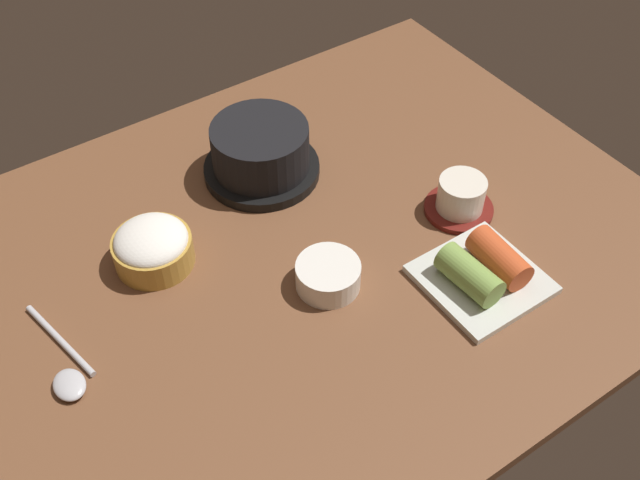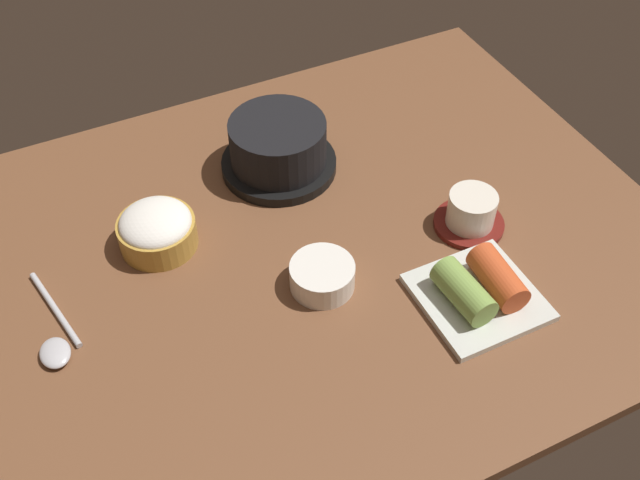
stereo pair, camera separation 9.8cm
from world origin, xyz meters
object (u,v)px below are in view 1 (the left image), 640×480
object	(u,v)px
tea_cup_with_saucer	(461,198)
spoon	(67,371)
rice_bowl	(152,246)
banchan_cup_center	(328,275)
kimchi_plate	(483,272)
stone_pot	(261,152)

from	to	relation	value
tea_cup_with_saucer	spoon	size ratio (longest dim) A/B	0.60
rice_bowl	spoon	bearing A→B (deg)	-147.81
tea_cup_with_saucer	banchan_cup_center	size ratio (longest dim) A/B	1.16
tea_cup_with_saucer	kimchi_plate	bearing A→B (deg)	-118.75
stone_pot	tea_cup_with_saucer	distance (cm)	29.30
spoon	rice_bowl	bearing A→B (deg)	32.19
tea_cup_with_saucer	spoon	distance (cm)	56.03
tea_cup_with_saucer	stone_pot	bearing A→B (deg)	129.86
kimchi_plate	spoon	size ratio (longest dim) A/B	0.89
stone_pot	rice_bowl	size ratio (longest dim) A/B	1.63
rice_bowl	tea_cup_with_saucer	world-z (taller)	rice_bowl
stone_pot	tea_cup_with_saucer	world-z (taller)	stone_pot
rice_bowl	tea_cup_with_saucer	xyz separation A→B (cm)	(39.53, -15.37, -0.34)
kimchi_plate	banchan_cup_center	bearing A→B (deg)	147.18
stone_pot	tea_cup_with_saucer	xyz separation A→B (cm)	(18.75, -22.46, -1.53)
banchan_cup_center	kimchi_plate	world-z (taller)	kimchi_plate
tea_cup_with_saucer	banchan_cup_center	world-z (taller)	tea_cup_with_saucer
stone_pot	kimchi_plate	world-z (taller)	stone_pot
kimchi_plate	spoon	xyz separation A→B (cm)	(-49.44, 16.68, -1.35)
banchan_cup_center	kimchi_plate	bearing A→B (deg)	-32.82
tea_cup_with_saucer	kimchi_plate	size ratio (longest dim) A/B	0.67
rice_bowl	kimchi_plate	world-z (taller)	rice_bowl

